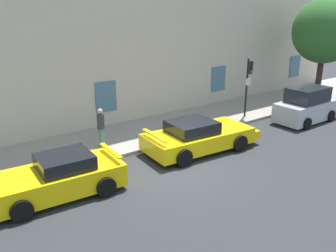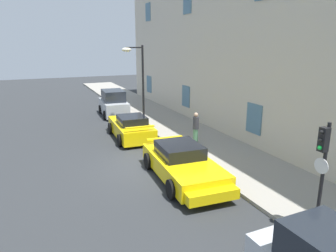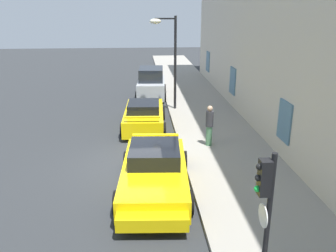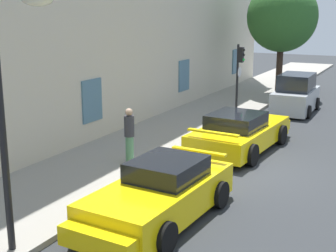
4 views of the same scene
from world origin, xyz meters
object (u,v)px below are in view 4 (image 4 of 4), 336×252
sportscar_yellow_flank (242,132)px  tree_near_kerb (282,17)px  pedestrian_admiring (129,135)px  hatchback_parked (296,95)px  traffic_light (239,67)px  sportscar_red_lead (157,197)px  street_lamp (16,71)px

sportscar_yellow_flank → tree_near_kerb: bearing=8.2°
tree_near_kerb → pedestrian_admiring: 14.68m
hatchback_parked → traffic_light: 3.41m
sportscar_yellow_flank → traffic_light: (4.70, 1.76, 1.66)m
sportscar_red_lead → sportscar_yellow_flank: size_ratio=0.91×
sportscar_yellow_flank → tree_near_kerb: size_ratio=0.83×
hatchback_parked → street_lamp: (-16.14, 1.37, 2.84)m
sportscar_red_lead → tree_near_kerb: (17.30, 1.76, 3.77)m
tree_near_kerb → pedestrian_admiring: (-14.27, 0.85, -3.35)m
tree_near_kerb → sportscar_red_lead: bearing=-174.2°
sportscar_red_lead → traffic_light: 11.46m
sportscar_red_lead → pedestrian_admiring: (3.03, 2.61, 0.42)m
tree_near_kerb → traffic_light: (-6.14, 0.21, -2.10)m
tree_near_kerb → pedestrian_admiring: size_ratio=3.63×
traffic_light → sportscar_yellow_flank: bearing=-159.4°
sportscar_yellow_flank → traffic_light: 5.29m
traffic_light → street_lamp: 13.90m
sportscar_yellow_flank → pedestrian_admiring: size_ratio=3.03×
traffic_light → pedestrian_admiring: bearing=175.5°
sportscar_red_lead → tree_near_kerb: size_ratio=0.76×
traffic_light → pedestrian_admiring: (-8.13, 0.64, -1.25)m
hatchback_parked → street_lamp: street_lamp is taller
hatchback_parked → traffic_light: traffic_light is taller
street_lamp → sportscar_yellow_flank: bearing=-6.9°
traffic_light → sportscar_red_lead: bearing=-170.0°
tree_near_kerb → hatchback_parked: bearing=-154.5°
pedestrian_admiring → traffic_light: bearing=-4.5°
traffic_light → hatchback_parked: bearing=-41.1°
hatchback_parked → pedestrian_admiring: 10.79m
pedestrian_admiring → tree_near_kerb: bearing=-3.4°
traffic_light → street_lamp: (-13.82, -0.66, 1.39)m
pedestrian_admiring → sportscar_yellow_flank: bearing=-35.0°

